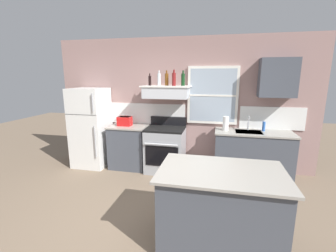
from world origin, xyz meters
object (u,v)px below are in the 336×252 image
toaster (125,121)px  bottle_dark_green_wine (183,79)px  bottle_balsamic_dark (150,80)px  bottle_red_label_wine (174,79)px  bottle_clear_tall (159,79)px  paper_towel_roll (226,123)px  refrigerator (91,128)px  stove_range (165,149)px  bottle_amber_wine (167,79)px  dish_soap_bottle (264,126)px  kitchen_island (220,207)px

toaster → bottle_dark_green_wine: 1.49m
toaster → bottle_balsamic_dark: 1.00m
bottle_balsamic_dark → bottle_red_label_wine: bottle_red_label_wine is taller
toaster → bottle_clear_tall: bearing=9.8°
toaster → paper_towel_roll: 2.06m
refrigerator → stove_range: 1.69m
bottle_amber_wine → dish_soap_bottle: bearing=-0.1°
stove_range → bottle_clear_tall: 1.42m
toaster → bottle_clear_tall: bottle_clear_tall is taller
bottle_red_label_wine → toaster: bearing=-178.9°
bottle_red_label_wine → paper_towel_roll: size_ratio=1.14×
bottle_amber_wine → paper_towel_roll: bottle_amber_wine is taller
bottle_balsamic_dark → kitchen_island: bearing=-54.7°
stove_range → dish_soap_bottle: same height
bottle_red_label_wine → dish_soap_bottle: size_ratio=1.70×
bottle_red_label_wine → paper_towel_roll: (1.02, -0.01, -0.83)m
bottle_clear_tall → paper_towel_roll: bearing=-5.0°
stove_range → bottle_dark_green_wine: size_ratio=3.75×
refrigerator → bottle_amber_wine: bottle_amber_wine is taller
bottle_red_label_wine → bottle_balsamic_dark: bearing=178.0°
stove_range → toaster: bearing=178.1°
bottle_clear_tall → bottle_amber_wine: (0.16, -0.01, -0.00)m
bottle_amber_wine → bottle_red_label_wine: size_ratio=0.96×
toaster → bottle_red_label_wine: bearing=1.1°
dish_soap_bottle → bottle_amber_wine: bearing=179.9°
paper_towel_roll → dish_soap_bottle: paper_towel_roll is taller
refrigerator → stove_range: bearing=0.8°
bottle_amber_wine → bottle_dark_green_wine: size_ratio=1.01×
kitchen_island → paper_towel_roll: bearing=87.6°
toaster → dish_soap_bottle: (2.76, 0.11, -0.01)m
stove_range → kitchen_island: 2.22m
toaster → bottle_balsamic_dark: (0.55, 0.04, 0.84)m
bottle_clear_tall → bottle_red_label_wine: bearing=-17.9°
bottle_red_label_wine → bottle_clear_tall: bearing=162.1°
refrigerator → paper_towel_roll: refrigerator is taller
bottle_balsamic_dark → dish_soap_bottle: size_ratio=1.31×
bottle_red_label_wine → bottle_dark_green_wine: size_ratio=1.06×
refrigerator → bottle_clear_tall: size_ratio=5.71×
bottle_dark_green_wine → toaster: bearing=-177.0°
stove_range → bottle_balsamic_dark: 1.42m
paper_towel_roll → kitchen_island: bearing=-92.4°
stove_range → bottle_balsamic_dark: bearing=168.7°
bottle_red_label_wine → kitchen_island: size_ratio=0.22×
paper_towel_roll → bottle_amber_wine: bearing=175.0°
stove_range → dish_soap_bottle: (1.88, 0.14, 0.54)m
bottle_red_label_wine → bottle_dark_green_wine: bearing=14.7°
bottle_red_label_wine → kitchen_island: (0.93, -1.99, -1.42)m
bottle_balsamic_dark → paper_towel_roll: (1.51, -0.03, -0.80)m
bottle_clear_tall → bottle_red_label_wine: 0.34m
refrigerator → paper_towel_roll: 2.83m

